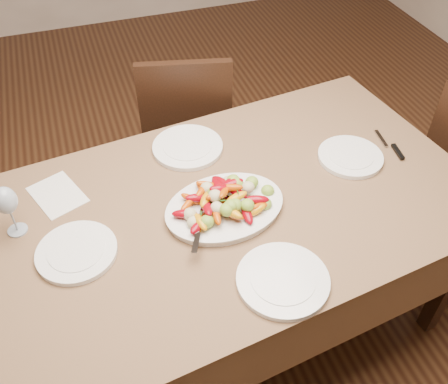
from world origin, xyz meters
TOP-DOWN VIEW (x-y plane):
  - floor at (0.00, 0.00)m, footprint 6.00×6.00m
  - dining_table at (-0.15, -0.25)m, footprint 1.96×1.26m
  - chair_far at (-0.06, 0.61)m, footprint 0.51×0.51m
  - serving_platter at (-0.16, -0.28)m, footprint 0.45×0.35m
  - roasted_vegetables at (-0.16, -0.28)m, footprint 0.36×0.27m
  - serving_spoon at (-0.22, -0.32)m, footprint 0.28×0.17m
  - plate_left at (-0.67, -0.31)m, footprint 0.26×0.26m
  - plate_right at (0.40, -0.17)m, footprint 0.25×0.25m
  - plate_far at (-0.19, 0.10)m, footprint 0.28×0.28m
  - plate_near at (-0.09, -0.62)m, footprint 0.29×0.29m
  - wine_glass at (-0.84, -0.14)m, footprint 0.08×0.08m
  - menu_card at (-0.70, -0.01)m, footprint 0.22×0.25m
  - table_knife at (0.58, -0.15)m, footprint 0.05×0.20m

SIDE VIEW (x-z plane):
  - floor at x=0.00m, z-range 0.00..0.00m
  - dining_table at x=-0.15m, z-range 0.00..0.76m
  - chair_far at x=-0.06m, z-range 0.00..0.95m
  - menu_card at x=-0.70m, z-range 0.76..0.76m
  - table_knife at x=0.58m, z-range 0.76..0.77m
  - plate_left at x=-0.67m, z-range 0.76..0.78m
  - plate_right at x=0.40m, z-range 0.76..0.78m
  - plate_far at x=-0.19m, z-range 0.76..0.78m
  - plate_near at x=-0.09m, z-range 0.76..0.78m
  - serving_platter at x=-0.16m, z-range 0.76..0.78m
  - serving_spoon at x=-0.22m, z-range 0.79..0.82m
  - roasted_vegetables at x=-0.16m, z-range 0.78..0.87m
  - wine_glass at x=-0.84m, z-range 0.76..0.96m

